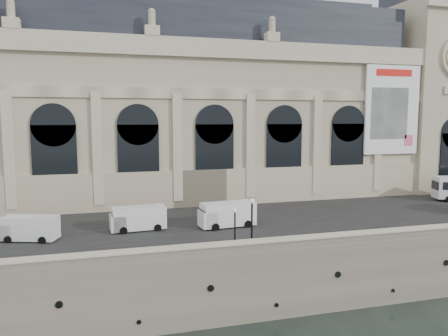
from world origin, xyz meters
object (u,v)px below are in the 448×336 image
object	(u,v)px
lamp_left	(235,230)
van_c	(136,219)
van_b	(225,215)
lamp_right	(252,223)
van_a	(27,228)

from	to	relation	value
lamp_left	van_c	bearing A→B (deg)	130.52
van_b	van_c	size ratio (longest dim) A/B	1.07
van_b	van_c	bearing A→B (deg)	173.29
van_b	lamp_left	distance (m)	8.43
van_c	van_b	bearing A→B (deg)	-6.71
lamp_right	van_a	bearing A→B (deg)	159.06
van_c	lamp_left	bearing A→B (deg)	-49.48
van_c	lamp_right	xyz separation A→B (m)	(9.87, -8.77, 0.95)
lamp_left	lamp_right	xyz separation A→B (m)	(1.83, 0.64, 0.33)
van_b	lamp_right	bearing A→B (deg)	-86.88
lamp_left	lamp_right	world-z (taller)	lamp_right
lamp_left	lamp_right	distance (m)	1.97
van_a	lamp_left	size ratio (longest dim) A/B	1.49
lamp_right	van_b	bearing A→B (deg)	93.12
van_b	lamp_right	world-z (taller)	lamp_right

